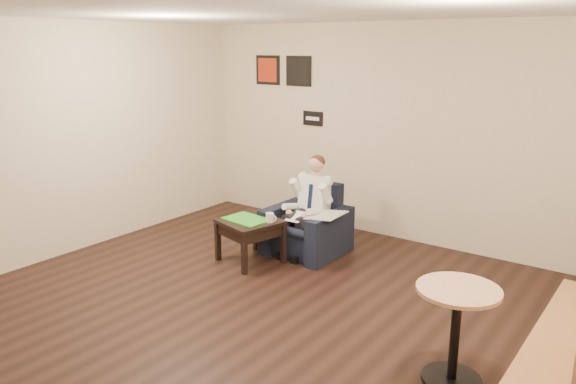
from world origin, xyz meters
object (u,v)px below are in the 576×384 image
Objects in this scene: smartphone at (265,218)px; seated_man at (301,210)px; cafe_table at (455,335)px; banquette at (575,316)px; side_table at (250,241)px; coffee_mug at (270,218)px; armchair at (306,220)px; green_folder at (247,219)px.

seated_man is at bearing 79.68° from smartphone.
seated_man is at bearing 148.32° from cafe_table.
cafe_table is (2.73, -1.16, -0.13)m from smartphone.
banquette reaches higher than smartphone.
side_table is at bearing 170.38° from banquette.
cafe_table reaches higher than smartphone.
smartphone is (-0.13, 0.08, -0.05)m from coffee_mug.
seated_man is 1.48× the size of cafe_table.
armchair is at bearing 60.14° from side_table.
green_folder is 0.29m from coffee_mug.
smartphone is at bearing -124.92° from seated_man.
green_folder is 3.66m from banquette.
banquette is at bearing -20.64° from armchair.
cafe_table is (2.47, -1.52, -0.19)m from seated_man.
coffee_mug reaches higher than green_folder.
armchair is 0.19m from seated_man.
armchair is at bearing 146.51° from cafe_table.
coffee_mug is at bearing -102.67° from armchair.
coffee_mug reaches higher than side_table.
seated_man is at bearing 73.81° from coffee_mug.
banquette is 3.06× the size of cafe_table.
smartphone is (-0.26, -0.48, 0.10)m from armchair.
smartphone is 2.97m from cafe_table.
banquette reaches higher than seated_man.
side_table is (-0.37, -0.53, -0.32)m from seated_man.
banquette is at bearing -9.32° from green_folder.
green_folder is at bearing -121.32° from armchair.
coffee_mug is 0.05× the size of banquette.
seated_man reaches higher than green_folder.
smartphone is 0.21× the size of cafe_table.
cafe_table is (2.60, -1.07, -0.18)m from coffee_mug.
smartphone is 3.55m from banquette.
side_table is (-0.37, -0.64, -0.16)m from armchair.
armchair reaches higher than side_table.
smartphone is at bearing 57.45° from side_table.
green_folder is 0.22× the size of banquette.
green_folder is (-0.40, -0.54, -0.05)m from seated_man.
green_folder is at bearing -161.50° from side_table.
green_folder is at bearing -103.96° from smartphone.
armchair is 2.96m from cafe_table.
armchair is 0.59m from coffee_mug.
green_folder is 0.66× the size of cafe_table.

